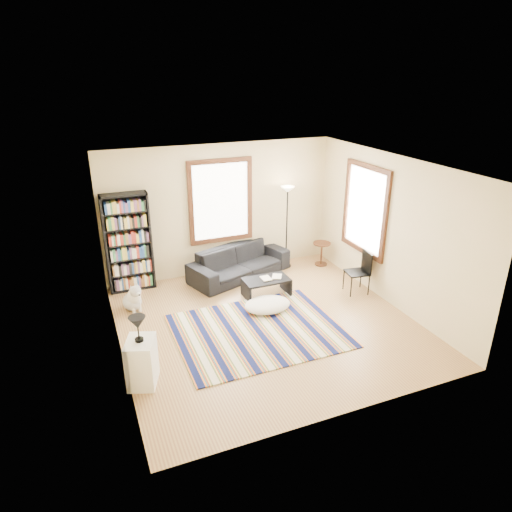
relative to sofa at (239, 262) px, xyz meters
name	(u,v)px	position (x,y,z in m)	size (l,w,h in m)	color
floor	(267,325)	(-0.25, -2.05, -0.38)	(5.00, 5.00, 0.10)	#A8874D
ceiling	(268,163)	(-0.25, -2.05, 2.52)	(5.00, 5.00, 0.10)	white
wall_back	(220,209)	(-0.25, 0.50, 1.07)	(5.00, 0.10, 2.80)	beige
wall_front	(354,323)	(-0.25, -4.60, 1.07)	(5.00, 0.10, 2.80)	beige
wall_left	(108,274)	(-2.80, -2.05, 1.07)	(0.10, 5.00, 2.80)	beige
wall_right	(393,231)	(2.30, -2.05, 1.07)	(0.10, 5.00, 2.80)	beige
window_back	(221,201)	(-0.25, 0.42, 1.27)	(1.20, 0.06, 1.60)	white
window_right	(365,209)	(2.22, -1.25, 1.27)	(0.06, 1.20, 1.60)	white
rug	(258,330)	(-0.50, -2.24, -0.32)	(2.80, 2.24, 0.02)	#0D1443
sofa	(239,262)	(0.00, 0.00, 0.00)	(0.87, 2.23, 0.65)	black
bookshelf	(128,243)	(-2.23, 0.27, 0.67)	(0.90, 0.30, 2.00)	black
coffee_table	(266,287)	(0.17, -1.06, -0.15)	(0.90, 0.50, 0.36)	black
book_a	(262,279)	(0.07, -1.06, 0.05)	(0.18, 0.25, 0.02)	beige
book_b	(272,276)	(0.32, -1.01, 0.04)	(0.18, 0.25, 0.02)	beige
floor_cushion	(267,305)	(-0.04, -1.62, -0.22)	(0.88, 0.66, 0.22)	silver
floor_lamp	(287,228)	(1.16, 0.10, 0.60)	(0.30, 0.30, 1.86)	black
side_table	(321,254)	(1.95, -0.13, -0.06)	(0.40, 0.40, 0.54)	#462111
folding_chair	(357,273)	(1.90, -1.61, 0.10)	(0.42, 0.40, 0.86)	black
white_cabinet	(142,362)	(-2.55, -2.90, 0.02)	(0.38, 0.50, 0.70)	white
table_lamp	(138,329)	(-2.55, -2.90, 0.56)	(0.24, 0.24, 0.38)	black
dog	(132,296)	(-2.37, -0.63, -0.05)	(0.39, 0.54, 0.54)	silver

